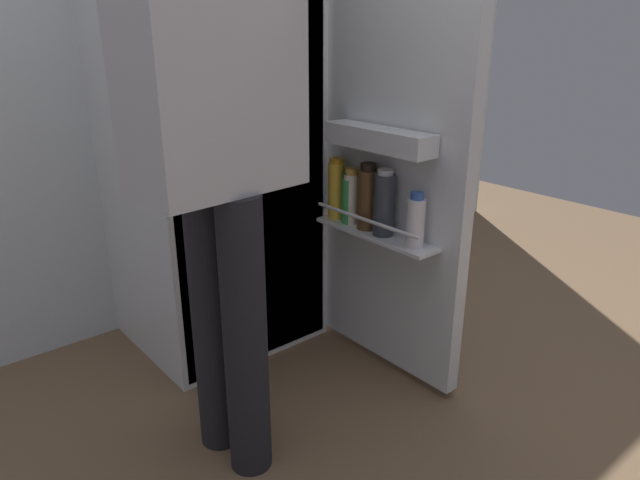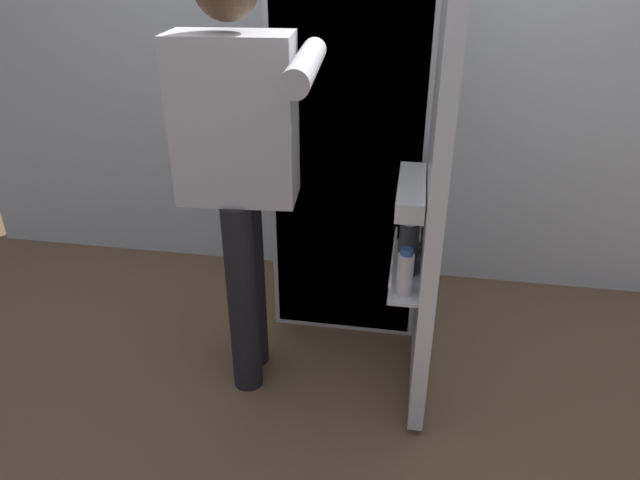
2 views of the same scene
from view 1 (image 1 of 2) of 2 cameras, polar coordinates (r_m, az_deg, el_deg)
The scene contains 4 objects.
ground_plane at distance 2.09m, azimuth -1.79°, elevation -14.57°, with size 5.85×5.85×0.00m, color brown.
kitchen_wall at distance 2.47m, azimuth -16.05°, elevation 21.53°, with size 4.40×0.10×2.55m, color silver.
refrigerator at distance 2.15m, azimuth -9.63°, elevation 11.60°, with size 0.71×1.21×1.75m.
person at distance 1.44m, azimuth -10.04°, elevation 11.33°, with size 0.57×0.71×1.63m.
Camera 1 is at (-1.05, -1.34, 1.20)m, focal length 32.13 mm.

